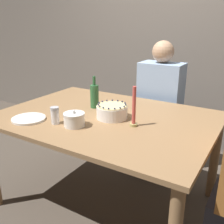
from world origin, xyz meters
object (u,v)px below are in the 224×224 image
sugar_bowl (74,119)px  bottle (94,96)px  sugar_shaker (55,115)px  candle (134,110)px  person_man_blue_shirt (159,114)px  cake (112,111)px

sugar_bowl → bottle: 0.42m
sugar_bowl → sugar_shaker: sugar_shaker is taller
sugar_shaker → candle: size_ratio=0.43×
sugar_bowl → candle: (0.34, 0.21, 0.06)m
sugar_shaker → sugar_bowl: bearing=12.9°
candle → person_man_blue_shirt: person_man_blue_shirt is taller
sugar_bowl → person_man_blue_shirt: size_ratio=0.12×
cake → sugar_shaker: size_ratio=1.89×
candle → cake: bearing=164.4°
bottle → person_man_blue_shirt: bearing=64.2°
sugar_bowl → sugar_shaker: bearing=-167.1°
cake → sugar_shaker: sugar_shaker is taller
cake → sugar_bowl: bearing=-117.0°
sugar_shaker → bottle: size_ratio=0.46×
bottle → person_man_blue_shirt: person_man_blue_shirt is taller
sugar_shaker → cake: bearing=47.1°
sugar_bowl → sugar_shaker: (-0.14, -0.03, 0.01)m
bottle → person_man_blue_shirt: 0.78m
sugar_shaker → person_man_blue_shirt: (0.34, 1.08, -0.26)m
cake → candle: (0.20, -0.06, 0.06)m
sugar_bowl → person_man_blue_shirt: bearing=79.2°
cake → bottle: (-0.25, 0.13, 0.05)m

